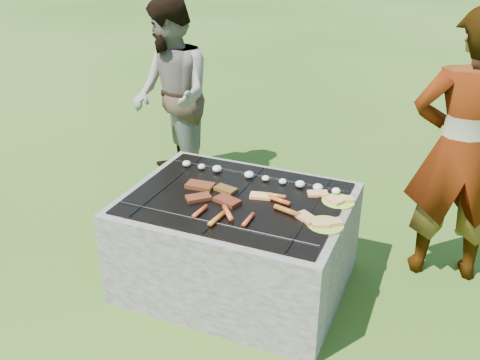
% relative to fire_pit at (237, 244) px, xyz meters
% --- Properties ---
extents(lawn, '(60.00, 60.00, 0.00)m').
position_rel_fire_pit_xyz_m(lawn, '(0.00, 0.00, -0.28)').
color(lawn, '#284812').
rests_on(lawn, ground).
extents(fire_pit, '(1.30, 1.00, 0.62)m').
position_rel_fire_pit_xyz_m(fire_pit, '(0.00, 0.00, 0.00)').
color(fire_pit, '#9F958D').
rests_on(fire_pit, ground).
extents(mushrooms, '(1.05, 0.06, 0.04)m').
position_rel_fire_pit_xyz_m(mushrooms, '(0.04, 0.27, 0.35)').
color(mushrooms, beige).
rests_on(mushrooms, fire_pit).
extents(pork_slabs, '(0.40, 0.29, 0.02)m').
position_rel_fire_pit_xyz_m(pork_slabs, '(-0.15, -0.03, 0.34)').
color(pork_slabs, '#933A1A').
rests_on(pork_slabs, fire_pit).
extents(sausages, '(0.54, 0.47, 0.03)m').
position_rel_fire_pit_xyz_m(sausages, '(0.14, -0.14, 0.34)').
color(sausages, orange).
rests_on(sausages, fire_pit).
extents(bread_on_grate, '(0.46, 0.42, 0.02)m').
position_rel_fire_pit_xyz_m(bread_on_grate, '(0.34, 0.04, 0.34)').
color(bread_on_grate, '#F7C77E').
rests_on(bread_on_grate, fire_pit).
extents(plate_far, '(0.23, 0.23, 0.03)m').
position_rel_fire_pit_xyz_m(plate_far, '(0.56, 0.18, 0.33)').
color(plate_far, '#C2F43A').
rests_on(plate_far, fire_pit).
extents(plate_near, '(0.25, 0.25, 0.03)m').
position_rel_fire_pit_xyz_m(plate_near, '(0.56, -0.10, 0.33)').
color(plate_near, gold).
rests_on(plate_near, fire_pit).
extents(cook, '(0.70, 0.54, 1.70)m').
position_rel_fire_pit_xyz_m(cook, '(1.17, 0.64, 0.57)').
color(cook, gray).
rests_on(cook, ground).
extents(bystander, '(0.96, 0.95, 1.56)m').
position_rel_fire_pit_xyz_m(bystander, '(-1.05, 1.11, 0.50)').
color(bystander, gray).
rests_on(bystander, ground).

